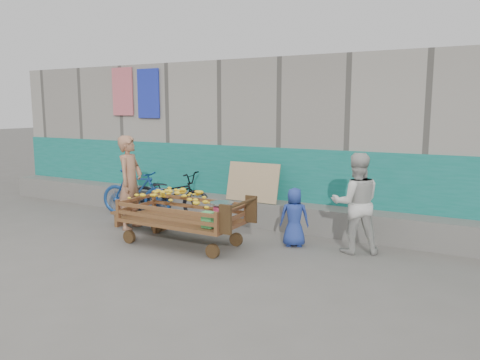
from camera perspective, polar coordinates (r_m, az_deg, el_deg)
The scene contains 9 objects.
ground at distance 6.84m, azimuth -9.46°, elevation -9.29°, with size 80.00×80.00×0.00m, color #5F5C56.
building_wall at distance 10.01m, azimuth 4.87°, elevation 5.08°, with size 12.00×3.50×3.00m.
banana_cart at distance 7.28m, azimuth -7.37°, elevation -3.34°, with size 2.03×0.93×0.87m.
bench at distance 8.44m, azimuth -12.09°, elevation -4.48°, with size 1.08×0.33×0.27m.
vendor_man at distance 8.38m, azimuth -13.24°, elevation -0.29°, with size 0.60×0.39×1.64m, color #A67052.
woman at distance 7.01m, azimuth 13.94°, elevation -2.75°, with size 0.72×0.56×1.47m, color silver.
child at distance 7.22m, azimuth 6.64°, elevation -4.51°, with size 0.44×0.29×0.91m, color navy.
bicycle_dark at distance 9.14m, azimuth -8.49°, elevation -1.76°, with size 0.60×1.72×0.90m, color black.
bicycle_blue at distance 9.42m, azimuth -12.57°, elevation -1.53°, with size 0.43×1.52×0.91m, color navy.
Camera 1 is at (4.07, -5.08, 2.11)m, focal length 35.00 mm.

